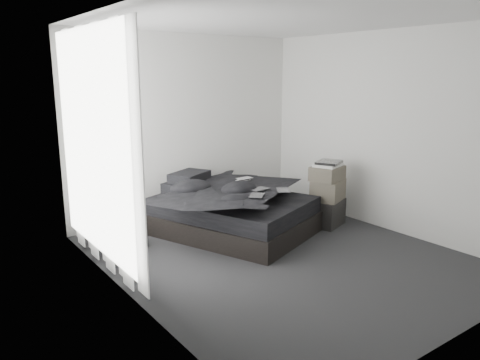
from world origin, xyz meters
TOP-DOWN VIEW (x-y plane):
  - floor at (0.00, 0.00)m, footprint 3.60×4.20m
  - ceiling at (0.00, 0.00)m, footprint 3.60×4.20m
  - wall_back at (0.00, 2.10)m, footprint 3.60×0.01m
  - wall_front at (0.00, -2.10)m, footprint 3.60×0.01m
  - wall_left at (-1.80, 0.00)m, footprint 0.01×4.20m
  - wall_right at (1.80, 0.00)m, footprint 0.01×4.20m
  - window_left at (-1.78, 0.90)m, footprint 0.02×2.00m
  - curtain_left at (-1.73, 0.90)m, footprint 0.06×2.12m
  - bed at (0.04, 1.02)m, footprint 2.05×2.32m
  - mattress at (0.04, 1.02)m, footprint 1.97×2.25m
  - duvet at (0.05, 0.98)m, footprint 1.91×2.04m
  - pillow_lower at (-0.27, 1.70)m, footprint 0.68×0.57m
  - pillow_upper at (-0.20, 1.71)m, footprint 0.65×0.58m
  - laptop at (0.35, 1.19)m, footprint 0.32×0.21m
  - comic_a at (-0.00, 0.46)m, footprint 0.29×0.28m
  - comic_b at (0.21, 0.69)m, footprint 0.26×0.19m
  - comic_c at (0.42, 0.47)m, footprint 0.27×0.29m
  - side_stand at (-1.56, 1.45)m, footprint 0.46×0.46m
  - papers at (-1.55, 1.44)m, footprint 0.35×0.30m
  - floor_books at (-1.20, 1.25)m, footprint 0.16×0.23m
  - box_lower at (1.25, 0.51)m, footprint 0.59×0.52m
  - box_mid at (1.27, 0.50)m, footprint 0.56×0.51m
  - box_upper at (1.24, 0.50)m, footprint 0.52×0.46m
  - art_book_white at (1.25, 0.51)m, footprint 0.45×0.40m
  - art_book_snake at (1.27, 0.50)m, footprint 0.45×0.41m

SIDE VIEW (x-z plane):
  - floor at x=0.00m, z-range -0.01..0.01m
  - floor_books at x=-1.20m, z-range 0.00..0.16m
  - bed at x=0.04m, z-range 0.00..0.26m
  - box_lower at x=1.25m, z-range 0.00..0.36m
  - mattress at x=0.04m, z-range 0.26..0.47m
  - side_stand at x=-1.56m, z-range 0.00..0.77m
  - box_mid at x=1.27m, z-range 0.36..0.64m
  - pillow_lower at x=-0.27m, z-range 0.47..0.60m
  - duvet at x=0.05m, z-range 0.47..0.69m
  - pillow_upper at x=-0.20m, z-range 0.60..0.72m
  - comic_a at x=0.00m, z-range 0.69..0.70m
  - comic_b at x=0.21m, z-range 0.70..0.71m
  - laptop at x=0.35m, z-range 0.69..0.72m
  - comic_c at x=0.42m, z-range 0.70..0.71m
  - box_upper at x=1.24m, z-range 0.64..0.83m
  - papers at x=-1.55m, z-range 0.77..0.79m
  - art_book_white at x=1.25m, z-range 0.83..0.86m
  - art_book_snake at x=1.27m, z-range 0.86..0.90m
  - curtain_left at x=-1.73m, z-range 0.04..2.52m
  - wall_back at x=0.00m, z-range 0.00..2.60m
  - wall_front at x=0.00m, z-range 0.00..2.60m
  - wall_left at x=-1.80m, z-range 0.00..2.60m
  - wall_right at x=1.80m, z-range 0.00..2.60m
  - window_left at x=-1.78m, z-range 0.20..2.50m
  - ceiling at x=0.00m, z-range 2.60..2.60m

